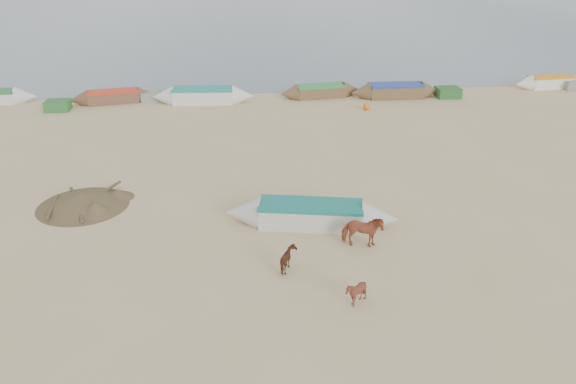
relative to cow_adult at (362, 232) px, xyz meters
The scene contains 8 objects.
ground 2.72m from the cow_adult, 147.68° to the right, with size 140.00×140.00×0.00m, color tan.
cow_adult is the anchor object (origin of this frame).
calf_front 3.33m from the cow_adult, 106.37° to the right, with size 0.66×0.74×0.81m, color #58281B.
calf_right 2.91m from the cow_adult, 155.66° to the right, with size 0.77×0.66×0.78m, color #552C1B.
near_canoe 2.31m from the cow_adult, 130.55° to the left, with size 6.39×1.26×0.87m, color beige, non-canonical shape.
debris_pile 11.08m from the cow_adult, 156.84° to the left, with size 3.57×3.57×0.55m, color brown.
waterline_canoes 19.25m from the cow_adult, 96.43° to the left, with size 58.54×4.74×0.96m.
beach_clutter 18.72m from the cow_adult, 85.42° to the left, with size 45.44×4.42×0.64m.
Camera 1 is at (-2.18, -14.87, 9.82)m, focal length 35.00 mm.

